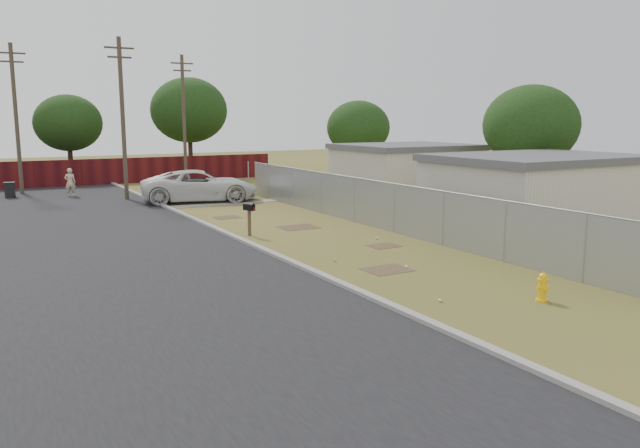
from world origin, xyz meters
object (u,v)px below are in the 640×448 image
fire_hydrant (543,287)px  trash_bin (10,190)px  pickup_truck (200,186)px  pedestrian (70,182)px  mailbox (249,210)px

fire_hydrant → trash_bin: (-10.47, 29.76, 0.11)m
fire_hydrant → pickup_truck: size_ratio=0.12×
fire_hydrant → pedestrian: 29.59m
pickup_truck → pedestrian: 8.43m
mailbox → trash_bin: bearing=112.8°
mailbox → pedestrian: (-4.33, 16.73, -0.19)m
mailbox → pickup_truck: (1.61, 10.74, -0.15)m
fire_hydrant → pedestrian: pedestrian is taller
trash_bin → pickup_truck: bearing=-37.8°
mailbox → pedestrian: 17.28m
pickup_truck → pedestrian: pickup_truck is taller
fire_hydrant → trash_bin: size_ratio=0.85×
fire_hydrant → mailbox: 12.33m
mailbox → pedestrian: bearing=104.5°
pedestrian → trash_bin: bearing=-8.2°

